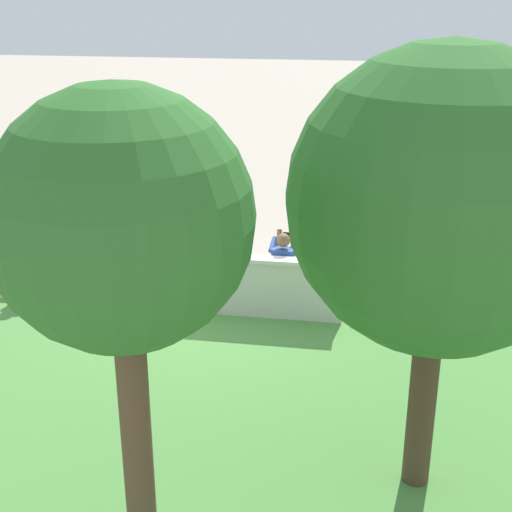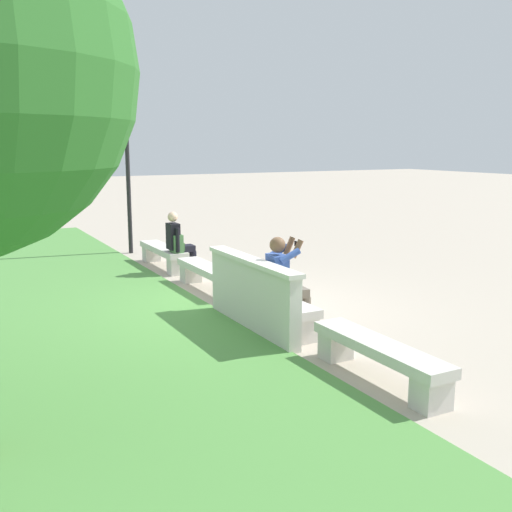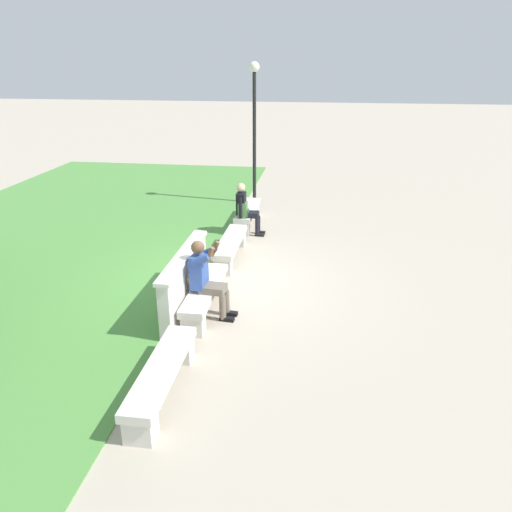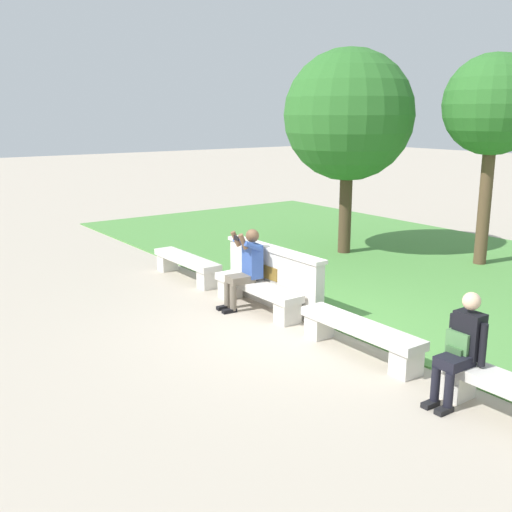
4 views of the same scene
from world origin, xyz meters
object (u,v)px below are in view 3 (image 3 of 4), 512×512
at_px(person_distant, 246,208).
at_px(lamp_post, 254,114).
at_px(bench_near, 205,294).
at_px(person_photographer, 206,275).
at_px(backpack, 243,210).
at_px(bench_far, 248,213).
at_px(bench_main, 162,375).
at_px(bench_mid, 231,245).

bearing_deg(person_distant, lamp_post, 3.77).
relative_size(bench_near, person_photographer, 1.49).
relative_size(bench_near, backpack, 4.59).
relative_size(person_photographer, person_distant, 1.05).
relative_size(bench_near, lamp_post, 0.50).
xyz_separation_m(bench_far, lamp_post, (2.01, 0.11, 2.25)).
bearing_deg(bench_near, bench_main, 180.00).
distance_m(bench_mid, backpack, 1.58).
xyz_separation_m(bench_near, lamp_post, (6.68, 0.11, 2.25)).
relative_size(bench_mid, lamp_post, 0.50).
xyz_separation_m(bench_mid, person_photographer, (-2.53, -0.08, 0.44)).
height_order(person_photographer, lamp_post, lamp_post).
relative_size(bench_near, bench_mid, 1.00).
relative_size(person_distant, backpack, 2.94).
relative_size(bench_near, bench_far, 1.00).
bearing_deg(person_photographer, lamp_post, 1.59).
bearing_deg(bench_near, bench_mid, 0.00).
bearing_deg(backpack, bench_far, 1.07).
bearing_deg(person_photographer, bench_far, 0.91).
bearing_deg(lamp_post, bench_near, -179.02).
bearing_deg(bench_main, bench_far, 0.00).
height_order(bench_near, backpack, backpack).
bearing_deg(backpack, bench_main, 179.87).
relative_size(bench_main, backpack, 4.59).
xyz_separation_m(person_photographer, lamp_post, (6.87, 0.19, 1.81)).
xyz_separation_m(bench_mid, bench_far, (2.34, 0.00, 0.00)).
bearing_deg(lamp_post, bench_far, -176.75).
relative_size(bench_far, backpack, 4.59).
distance_m(bench_far, person_photographer, 4.89).
bearing_deg(person_photographer, bench_mid, 1.75).
distance_m(bench_main, backpack, 6.23).
bearing_deg(bench_mid, backpack, -0.54).
bearing_deg(bench_mid, bench_main, 180.00).
height_order(bench_near, lamp_post, lamp_post).
relative_size(bench_mid, person_photographer, 1.49).
distance_m(bench_far, lamp_post, 3.02).
distance_m(bench_near, lamp_post, 7.05).
height_order(bench_mid, bench_far, same).
xyz_separation_m(bench_near, person_distant, (3.94, -0.07, 0.37)).
distance_m(person_photographer, lamp_post, 7.11).
height_order(bench_near, bench_far, same).
relative_size(bench_far, person_distant, 1.56).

